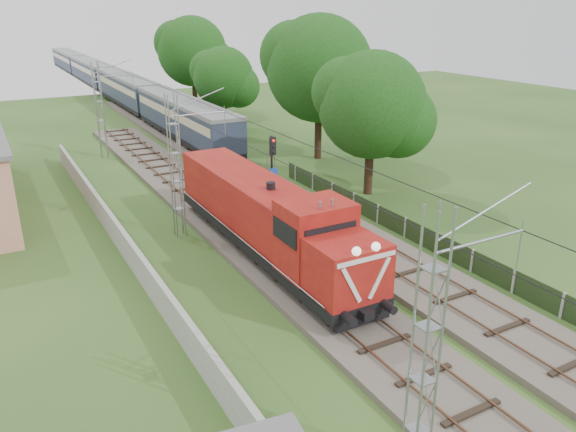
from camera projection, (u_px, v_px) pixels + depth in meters
ground at (342, 317)px, 23.62m from camera, size 140.00×140.00×0.00m
track_main at (267, 253)px, 29.29m from camera, size 4.20×70.00×0.45m
track_side at (248, 177)px, 42.21m from camera, size 4.20×80.00×0.45m
catenary at (177, 166)px, 30.70m from camera, size 3.31×70.00×8.00m
boundary_wall at (117, 234)px, 30.25m from camera, size 0.25×40.00×1.50m
fence at (437, 243)px, 29.48m from camera, size 0.12×32.00×1.20m
locomotive at (267, 217)px, 28.50m from camera, size 3.01×17.17×4.36m
coach_rake at (107, 79)px, 80.31m from camera, size 2.97×88.68×3.43m
signal_post at (272, 161)px, 34.00m from camera, size 0.55×0.43×5.01m
tree_a at (373, 106)px, 37.08m from camera, size 7.49×7.13×9.71m
tree_b at (321, 70)px, 45.63m from camera, size 9.12×8.69×11.83m
tree_c at (224, 78)px, 57.52m from camera, size 6.56×6.25×8.51m
tree_d at (193, 52)px, 67.46m from camera, size 8.69×8.27×11.26m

